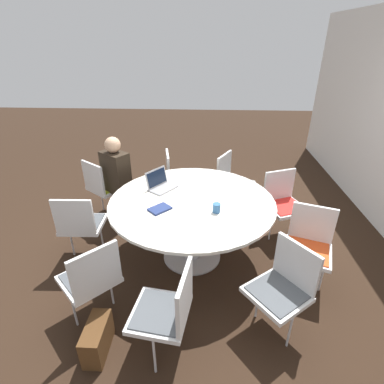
{
  "coord_description": "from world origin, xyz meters",
  "views": [
    {
      "loc": [
        2.78,
        0.14,
        2.3
      ],
      "look_at": [
        0.0,
        0.0,
        0.85
      ],
      "focal_mm": 28.0,
      "sensor_mm": 36.0,
      "label": 1
    }
  ],
  "objects_px": {
    "chair_5": "(309,242)",
    "chair_6": "(283,200)",
    "chair_3": "(168,308)",
    "person_0": "(117,174)",
    "laptop": "(160,184)",
    "chair_7": "(232,179)",
    "chair_1": "(80,222)",
    "handbag": "(97,338)",
    "chair_0": "(103,184)",
    "spiral_notebook": "(160,209)",
    "coffee_cup": "(217,208)",
    "chair_4": "(283,284)",
    "chair_8": "(177,175)",
    "chair_2": "(91,276)"
  },
  "relations": [
    {
      "from": "spiral_notebook",
      "to": "handbag",
      "type": "bearing_deg",
      "value": -20.85
    },
    {
      "from": "handbag",
      "to": "laptop",
      "type": "bearing_deg",
      "value": 167.88
    },
    {
      "from": "chair_3",
      "to": "laptop",
      "type": "relative_size",
      "value": 2.25
    },
    {
      "from": "chair_2",
      "to": "chair_3",
      "type": "bearing_deg",
      "value": -68.94
    },
    {
      "from": "chair_1",
      "to": "chair_4",
      "type": "distance_m",
      "value": 2.17
    },
    {
      "from": "chair_3",
      "to": "person_0",
      "type": "height_order",
      "value": "person_0"
    },
    {
      "from": "person_0",
      "to": "coffee_cup",
      "type": "bearing_deg",
      "value": -1.72
    },
    {
      "from": "chair_2",
      "to": "chair_6",
      "type": "height_order",
      "value": "same"
    },
    {
      "from": "spiral_notebook",
      "to": "chair_0",
      "type": "bearing_deg",
      "value": -137.64
    },
    {
      "from": "chair_5",
      "to": "chair_6",
      "type": "relative_size",
      "value": 1.0
    },
    {
      "from": "chair_8",
      "to": "laptop",
      "type": "height_order",
      "value": "laptop"
    },
    {
      "from": "chair_7",
      "to": "chair_0",
      "type": "bearing_deg",
      "value": -53.46
    },
    {
      "from": "coffee_cup",
      "to": "chair_4",
      "type": "bearing_deg",
      "value": 37.79
    },
    {
      "from": "chair_6",
      "to": "coffee_cup",
      "type": "distance_m",
      "value": 1.16
    },
    {
      "from": "chair_5",
      "to": "spiral_notebook",
      "type": "xyz_separation_m",
      "value": [
        -0.13,
        -1.48,
        0.26
      ]
    },
    {
      "from": "spiral_notebook",
      "to": "person_0",
      "type": "bearing_deg",
      "value": -143.82
    },
    {
      "from": "chair_6",
      "to": "person_0",
      "type": "xyz_separation_m",
      "value": [
        -0.25,
        -2.13,
        0.2
      ]
    },
    {
      "from": "handbag",
      "to": "chair_6",
      "type": "bearing_deg",
      "value": 133.92
    },
    {
      "from": "chair_7",
      "to": "laptop",
      "type": "xyz_separation_m",
      "value": [
        0.83,
        -0.89,
        0.3
      ]
    },
    {
      "from": "chair_6",
      "to": "handbag",
      "type": "distance_m",
      "value": 2.53
    },
    {
      "from": "chair_0",
      "to": "spiral_notebook",
      "type": "relative_size",
      "value": 3.34
    },
    {
      "from": "chair_6",
      "to": "handbag",
      "type": "bearing_deg",
      "value": 22.17
    },
    {
      "from": "chair_3",
      "to": "person_0",
      "type": "distance_m",
      "value": 2.18
    },
    {
      "from": "chair_2",
      "to": "chair_8",
      "type": "xyz_separation_m",
      "value": [
        -2.1,
        0.52,
        0.0
      ]
    },
    {
      "from": "chair_8",
      "to": "chair_6",
      "type": "bearing_deg",
      "value": 53.99
    },
    {
      "from": "laptop",
      "to": "chair_5",
      "type": "bearing_deg",
      "value": -75.79
    },
    {
      "from": "chair_0",
      "to": "coffee_cup",
      "type": "distance_m",
      "value": 1.88
    },
    {
      "from": "chair_5",
      "to": "handbag",
      "type": "xyz_separation_m",
      "value": [
        0.88,
        -1.87,
        -0.36
      ]
    },
    {
      "from": "chair_0",
      "to": "laptop",
      "type": "distance_m",
      "value": 1.09
    },
    {
      "from": "chair_0",
      "to": "handbag",
      "type": "distance_m",
      "value": 2.17
    },
    {
      "from": "chair_1",
      "to": "chair_7",
      "type": "xyz_separation_m",
      "value": [
        -1.21,
        1.72,
        0.0
      ]
    },
    {
      "from": "chair_7",
      "to": "chair_8",
      "type": "distance_m",
      "value": 0.79
    },
    {
      "from": "chair_2",
      "to": "chair_8",
      "type": "bearing_deg",
      "value": 30.42
    },
    {
      "from": "chair_7",
      "to": "handbag",
      "type": "relative_size",
      "value": 2.36
    },
    {
      "from": "chair_7",
      "to": "chair_1",
      "type": "bearing_deg",
      "value": -27.04
    },
    {
      "from": "chair_1",
      "to": "chair_8",
      "type": "distance_m",
      "value": 1.59
    },
    {
      "from": "chair_5",
      "to": "coffee_cup",
      "type": "distance_m",
      "value": 0.97
    },
    {
      "from": "chair_1",
      "to": "person_0",
      "type": "distance_m",
      "value": 0.91
    },
    {
      "from": "handbag",
      "to": "coffee_cup",
      "type": "bearing_deg",
      "value": 136.31
    },
    {
      "from": "spiral_notebook",
      "to": "laptop",
      "type": "bearing_deg",
      "value": -172.38
    },
    {
      "from": "chair_0",
      "to": "chair_8",
      "type": "height_order",
      "value": "same"
    },
    {
      "from": "spiral_notebook",
      "to": "coffee_cup",
      "type": "distance_m",
      "value": 0.57
    },
    {
      "from": "chair_0",
      "to": "person_0",
      "type": "xyz_separation_m",
      "value": [
        0.07,
        0.24,
        0.2
      ]
    },
    {
      "from": "person_0",
      "to": "handbag",
      "type": "relative_size",
      "value": 3.33
    },
    {
      "from": "chair_7",
      "to": "laptop",
      "type": "height_order",
      "value": "laptop"
    },
    {
      "from": "chair_0",
      "to": "person_0",
      "type": "height_order",
      "value": "person_0"
    },
    {
      "from": "chair_3",
      "to": "laptop",
      "type": "distance_m",
      "value": 1.54
    },
    {
      "from": "chair_4",
      "to": "chair_0",
      "type": "bearing_deg",
      "value": 12.0
    },
    {
      "from": "spiral_notebook",
      "to": "chair_6",
      "type": "bearing_deg",
      "value": 117.0
    },
    {
      "from": "chair_0",
      "to": "spiral_notebook",
      "type": "height_order",
      "value": "chair_0"
    }
  ]
}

